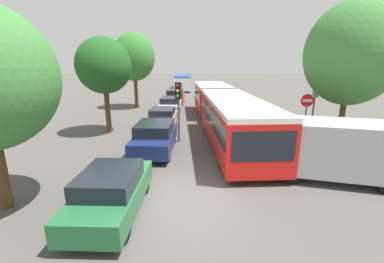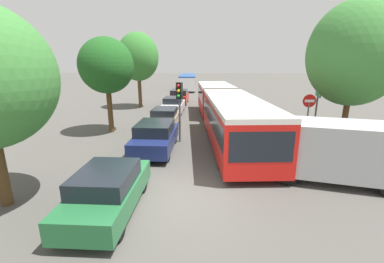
{
  "view_description": "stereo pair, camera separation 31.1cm",
  "coord_description": "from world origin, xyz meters",
  "px_view_note": "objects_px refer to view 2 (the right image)",
  "views": [
    {
      "loc": [
        0.43,
        -7.81,
        4.49
      ],
      "look_at": [
        0.2,
        4.27,
        1.2
      ],
      "focal_mm": 24.0,
      "sensor_mm": 36.0,
      "label": 1
    },
    {
      "loc": [
        0.74,
        -7.8,
        4.49
      ],
      "look_at": [
        0.2,
        4.27,
        1.2
      ],
      "focal_mm": 24.0,
      "sensor_mm": 36.0,
      "label": 2
    }
  ],
  "objects_px": {
    "queued_car_green": "(108,190)",
    "white_van": "(341,151)",
    "articulated_bus": "(224,107)",
    "direction_sign_post": "(318,95)",
    "tree_left_far": "(138,57)",
    "queued_car_red": "(179,96)",
    "queued_car_white": "(173,105)",
    "tree_left_mid": "(106,66)",
    "no_entry_sign": "(308,112)",
    "queued_car_navy": "(156,136)",
    "traffic_light": "(179,99)",
    "tree_right_near": "(355,56)",
    "queued_car_tan": "(165,118)",
    "city_bus_rear": "(188,81)"
  },
  "relations": [
    {
      "from": "tree_left_far",
      "to": "tree_right_near",
      "type": "relative_size",
      "value": 0.95
    },
    {
      "from": "articulated_bus",
      "to": "white_van",
      "type": "distance_m",
      "value": 8.76
    },
    {
      "from": "queued_car_green",
      "to": "queued_car_white",
      "type": "distance_m",
      "value": 16.04
    },
    {
      "from": "queued_car_white",
      "to": "no_entry_sign",
      "type": "distance_m",
      "value": 12.39
    },
    {
      "from": "white_van",
      "to": "tree_right_near",
      "type": "height_order",
      "value": "tree_right_near"
    },
    {
      "from": "queued_car_red",
      "to": "tree_left_mid",
      "type": "bearing_deg",
      "value": 165.4
    },
    {
      "from": "tree_left_far",
      "to": "queued_car_red",
      "type": "bearing_deg",
      "value": 36.14
    },
    {
      "from": "queued_car_tan",
      "to": "queued_car_white",
      "type": "relative_size",
      "value": 0.98
    },
    {
      "from": "queued_car_navy",
      "to": "queued_car_white",
      "type": "bearing_deg",
      "value": 2.17
    },
    {
      "from": "articulated_bus",
      "to": "queued_car_white",
      "type": "xyz_separation_m",
      "value": [
        -4.14,
        5.69,
        -0.78
      ]
    },
    {
      "from": "city_bus_rear",
      "to": "queued_car_tan",
      "type": "xyz_separation_m",
      "value": [
        0.02,
        -26.16,
        -0.68
      ]
    },
    {
      "from": "no_entry_sign",
      "to": "queued_car_white",
      "type": "bearing_deg",
      "value": -137.18
    },
    {
      "from": "white_van",
      "to": "traffic_light",
      "type": "bearing_deg",
      "value": -22.66
    },
    {
      "from": "queued_car_green",
      "to": "articulated_bus",
      "type": "bearing_deg",
      "value": -21.9
    },
    {
      "from": "queued_car_navy",
      "to": "no_entry_sign",
      "type": "height_order",
      "value": "no_entry_sign"
    },
    {
      "from": "queued_car_green",
      "to": "tree_right_near",
      "type": "height_order",
      "value": "tree_right_near"
    },
    {
      "from": "white_van",
      "to": "queued_car_red",
      "type": "bearing_deg",
      "value": -53.85
    },
    {
      "from": "traffic_light",
      "to": "queued_car_red",
      "type": "bearing_deg",
      "value": -156.96
    },
    {
      "from": "queued_car_tan",
      "to": "articulated_bus",
      "type": "bearing_deg",
      "value": -90.57
    },
    {
      "from": "direction_sign_post",
      "to": "queued_car_green",
      "type": "bearing_deg",
      "value": 54.67
    },
    {
      "from": "articulated_bus",
      "to": "queued_car_tan",
      "type": "bearing_deg",
      "value": -95.41
    },
    {
      "from": "tree_left_mid",
      "to": "white_van",
      "type": "bearing_deg",
      "value": -30.98
    },
    {
      "from": "white_van",
      "to": "tree_left_far",
      "type": "relative_size",
      "value": 0.73
    },
    {
      "from": "direction_sign_post",
      "to": "tree_left_mid",
      "type": "bearing_deg",
      "value": 10.39
    },
    {
      "from": "traffic_light",
      "to": "tree_right_near",
      "type": "distance_m",
      "value": 9.52
    },
    {
      "from": "queued_car_tan",
      "to": "queued_car_red",
      "type": "relative_size",
      "value": 0.92
    },
    {
      "from": "queued_car_white",
      "to": "no_entry_sign",
      "type": "xyz_separation_m",
      "value": [
        8.38,
        -9.05,
        1.15
      ]
    },
    {
      "from": "queued_car_green",
      "to": "direction_sign_post",
      "type": "distance_m",
      "value": 13.13
    },
    {
      "from": "direction_sign_post",
      "to": "tree_left_far",
      "type": "distance_m",
      "value": 16.81
    },
    {
      "from": "articulated_bus",
      "to": "direction_sign_post",
      "type": "relative_size",
      "value": 4.91
    },
    {
      "from": "queued_car_white",
      "to": "queued_car_tan",
      "type": "bearing_deg",
      "value": -178.91
    },
    {
      "from": "no_entry_sign",
      "to": "tree_left_far",
      "type": "relative_size",
      "value": 0.39
    },
    {
      "from": "queued_car_white",
      "to": "tree_left_mid",
      "type": "bearing_deg",
      "value": 154.62
    },
    {
      "from": "queued_car_tan",
      "to": "tree_left_mid",
      "type": "xyz_separation_m",
      "value": [
        -3.38,
        -1.22,
        3.53
      ]
    },
    {
      "from": "queued_car_green",
      "to": "white_van",
      "type": "relative_size",
      "value": 0.77
    },
    {
      "from": "queued_car_white",
      "to": "tree_left_mid",
      "type": "xyz_separation_m",
      "value": [
        -3.34,
        -6.82,
        3.52
      ]
    },
    {
      "from": "tree_right_near",
      "to": "traffic_light",
      "type": "bearing_deg",
      "value": -179.33
    },
    {
      "from": "queued_car_tan",
      "to": "queued_car_white",
      "type": "bearing_deg",
      "value": 1.09
    },
    {
      "from": "queued_car_navy",
      "to": "direction_sign_post",
      "type": "relative_size",
      "value": 1.23
    },
    {
      "from": "queued_car_navy",
      "to": "queued_car_white",
      "type": "xyz_separation_m",
      "value": [
        -0.27,
        10.41,
        -0.06
      ]
    },
    {
      "from": "articulated_bus",
      "to": "queued_car_green",
      "type": "height_order",
      "value": "articulated_bus"
    },
    {
      "from": "no_entry_sign",
      "to": "articulated_bus",
      "type": "bearing_deg",
      "value": -128.32
    },
    {
      "from": "no_entry_sign",
      "to": "direction_sign_post",
      "type": "xyz_separation_m",
      "value": [
        1.14,
        1.66,
        0.69
      ]
    },
    {
      "from": "queued_car_green",
      "to": "white_van",
      "type": "bearing_deg",
      "value": -72.4
    },
    {
      "from": "traffic_light",
      "to": "tree_left_far",
      "type": "relative_size",
      "value": 0.47
    },
    {
      "from": "white_van",
      "to": "no_entry_sign",
      "type": "distance_m",
      "value": 4.61
    },
    {
      "from": "queued_car_green",
      "to": "queued_car_white",
      "type": "height_order",
      "value": "queued_car_white"
    },
    {
      "from": "tree_left_far",
      "to": "queued_car_navy",
      "type": "bearing_deg",
      "value": -73.2
    },
    {
      "from": "queued_car_navy",
      "to": "tree_left_far",
      "type": "bearing_deg",
      "value": 17.5
    },
    {
      "from": "queued_car_red",
      "to": "no_entry_sign",
      "type": "xyz_separation_m",
      "value": [
        8.37,
        -14.48,
        1.1
      ]
    }
  ]
}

